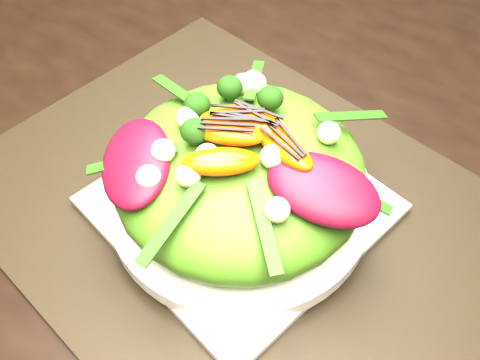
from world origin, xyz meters
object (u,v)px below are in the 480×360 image
Objects in this scene: lettuce_mound at (240,172)px; orange_segment at (244,123)px; dining_table at (186,108)px; placemat at (240,208)px; plate_base at (240,204)px; salad_bowl at (240,196)px.

orange_segment is at bearing 118.51° from lettuce_mound.
dining_table is 0.18m from placemat.
dining_table is 6.89× the size of lettuce_mound.
dining_table is 6.68× the size of plate_base.
salad_bowl is 3.94× the size of orange_segment.
lettuce_mound is at bearing 0.00° from plate_base.
placemat is 2.21× the size of plate_base.
orange_segment reaches higher than salad_bowl.
plate_base is at bearing -28.18° from dining_table.
orange_segment is (0.15, -0.07, 0.13)m from dining_table.
lettuce_mound reaches higher than placemat.
lettuce_mound is 3.59× the size of orange_segment.
plate_base is 1.03× the size of lettuce_mound.
plate_base is 0.01m from salad_bowl.
salad_bowl is 0.04m from lettuce_mound.
orange_segment is (-0.01, 0.01, 0.08)m from salad_bowl.
dining_table is 0.20m from lettuce_mound.
lettuce_mound is (0.00, 0.00, 0.05)m from plate_base.
orange_segment reaches higher than lettuce_mound.
placemat is 2.08× the size of salad_bowl.
dining_table reaches higher than orange_segment.
orange_segment is at bearing 118.51° from placemat.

